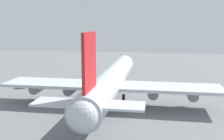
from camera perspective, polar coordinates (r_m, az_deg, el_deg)
ground_plane at (r=66.19m, az=-0.00°, el=-6.90°), size 231.16×231.16×0.00m
cargo_airplane at (r=64.53m, az=-0.04°, el=-2.22°), size 57.79×51.16×17.94m
baggage_tug at (r=85.11m, az=-17.60°, el=-2.76°), size 4.87×4.82×2.19m
safety_cone_nose at (r=91.04m, az=2.78°, el=-1.95°), size 0.58×0.58×0.83m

